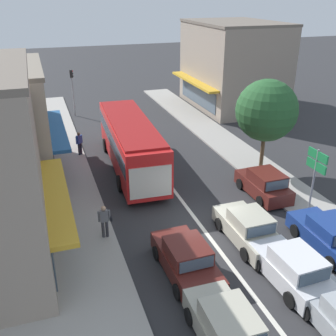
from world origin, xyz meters
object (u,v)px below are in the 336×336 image
Objects in this scene: hatchback_adjacent_lane_trail at (293,269)px; city_bus at (131,141)px; parked_sedan_kerb_front at (330,236)px; sedan_behind_bus_near at (249,229)px; directional_road_sign at (316,167)px; traffic_light_downstreet at (72,85)px; sedan_behind_bus_mid at (186,260)px; street_tree_right at (267,111)px; hatchback_adjacent_lane_lead at (227,328)px; pedestrian_with_handbag_near at (105,219)px; parked_hatchback_kerb_second at (264,184)px; pedestrian_browsing_midblock at (79,142)px.

city_bus is at bearing 104.48° from hatchback_adjacent_lane_trail.
sedan_behind_bus_near is at bearing 151.49° from parked_sedan_kerb_front.
sedan_behind_bus_near is 1.17× the size of directional_road_sign.
city_bus is 2.92× the size of hatchback_adjacent_lane_trail.
traffic_light_downstreet reaches higher than city_bus.
traffic_light_downstreet is at bearing 101.88° from hatchback_adjacent_lane_trail.
parked_sedan_kerb_front is 3.63m from directional_road_sign.
sedan_behind_bus_mid is at bearing -161.15° from sedan_behind_bus_near.
sedan_behind_bus_mid is 0.71× the size of street_tree_right.
hatchback_adjacent_lane_lead is at bearing -154.04° from parked_sedan_kerb_front.
directional_road_sign is (4.00, 4.24, 1.99)m from hatchback_adjacent_lane_trail.
hatchback_adjacent_lane_trail is at bearing -27.30° from sedan_behind_bus_mid.
city_bus is 1.85× the size of street_tree_right.
parked_sedan_kerb_front is at bearing -71.06° from traffic_light_downstreet.
city_bus is 2.95× the size of hatchback_adjacent_lane_lead.
traffic_light_downstreet is 1.17× the size of directional_road_sign.
directional_road_sign is at bearing -93.25° from street_tree_right.
pedestrian_with_handbag_near is (-9.33, 3.95, 0.40)m from parked_sedan_kerb_front.
sedan_behind_bus_near is 8.52m from street_tree_right.
hatchback_adjacent_lane_trail is 10.98m from street_tree_right.
sedan_behind_bus_near is at bearing 54.00° from hatchback_adjacent_lane_lead.
parked_sedan_kerb_front is at bearing -22.94° from pedestrian_with_handbag_near.
street_tree_right is at bearing -23.39° from city_bus.
traffic_light_downstreet reaches higher than parked_hatchback_kerb_second.
hatchback_adjacent_lane_lead is 7.68m from pedestrian_with_handbag_near.
pedestrian_browsing_midblock reaches higher than parked_hatchback_kerb_second.
hatchback_adjacent_lane_trail is 2.31× the size of pedestrian_with_handbag_near.
street_tree_right reaches higher than traffic_light_downstreet.
parked_sedan_kerb_front is (6.71, 3.27, -0.05)m from hatchback_adjacent_lane_lead.
traffic_light_downstreet is 20.60m from pedestrian_with_handbag_near.
pedestrian_with_handbag_near is (-2.62, 7.21, 0.36)m from hatchback_adjacent_lane_lead.
hatchback_adjacent_lane_lead is 1.03× the size of directional_road_sign.
parked_hatchback_kerb_second is 0.63× the size of street_tree_right.
street_tree_right is at bearing 65.73° from hatchback_adjacent_lane_trail.
pedestrian_browsing_midblock reaches higher than sedan_behind_bus_mid.
parked_hatchback_kerb_second reaches higher than sedan_behind_bus_mid.
city_bus is 8.57m from street_tree_right.
directional_road_sign is 5.47m from street_tree_right.
pedestrian_browsing_midblock is at bearing 97.90° from hatchback_adjacent_lane_lead.
hatchback_adjacent_lane_lead is 2.28× the size of pedestrian_with_handbag_near.
traffic_light_downstreet reaches higher than pedestrian_with_handbag_near.
pedestrian_browsing_midblock is at bearing -94.47° from traffic_light_downstreet.
parked_hatchback_kerb_second is (-0.12, 5.32, 0.05)m from parked_sedan_kerb_front.
hatchback_adjacent_lane_trail is at bearing -86.99° from sedan_behind_bus_near.
sedan_behind_bus_mid is at bearing 175.87° from parked_sedan_kerb_front.
pedestrian_browsing_midblock is at bearing 89.13° from pedestrian_with_handbag_near.
street_tree_right is at bearing 43.59° from sedan_behind_bus_mid.
parked_hatchback_kerb_second is 2.28× the size of pedestrian_browsing_midblock.
directional_road_sign is at bearing -48.73° from pedestrian_browsing_midblock.
pedestrian_with_handbag_near reaches higher than sedan_behind_bus_near.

